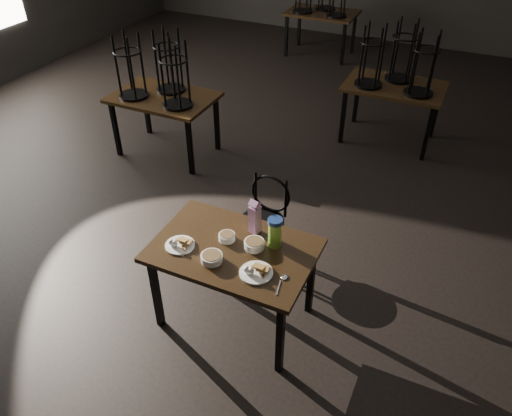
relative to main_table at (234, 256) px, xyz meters
The scene contains 13 objects.
main_table is the anchor object (origin of this frame).
plate_left 0.41m from the main_table, 158.92° to the right, with size 0.22×0.22×0.07m.
plate_right 0.33m from the main_table, 33.39° to the right, with size 0.24×0.24×0.08m.
bowl_near 0.15m from the main_table, 141.77° to the left, with size 0.13×0.13×0.05m.
bowl_far 0.19m from the main_table, 27.93° to the left, with size 0.15×0.15×0.06m.
bowl_big 0.23m from the main_table, 113.22° to the right, with size 0.16×0.16×0.05m.
juice_carton 0.33m from the main_table, 76.18° to the left, with size 0.09×0.09×0.29m.
water_bottle 0.37m from the main_table, 31.71° to the left, with size 0.14×0.14×0.24m.
spoon 0.49m from the main_table, 17.11° to the right, with size 0.05×0.21×0.01m.
bentwood_chair 0.82m from the main_table, 96.56° to the left, with size 0.39×0.39×0.83m.
bg_table_left 2.84m from the main_table, 133.86° to the left, with size 1.20×0.80×1.48m.
bg_table_right 3.53m from the main_table, 82.90° to the left, with size 1.20×0.80×1.48m.
bg_table_far 6.30m from the main_table, 102.79° to the left, with size 1.20×0.80×1.48m.
Camera 1 is at (1.87, -3.88, 3.19)m, focal length 35.00 mm.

